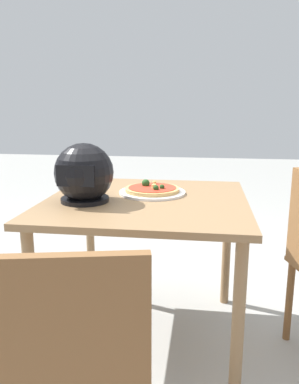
# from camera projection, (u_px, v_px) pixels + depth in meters

# --- Properties ---
(ground_plane) EXTENTS (14.00, 14.00, 0.00)m
(ground_plane) POSITION_uv_depth(u_px,v_px,m) (147.00, 335.00, 2.04)
(ground_plane) COLOR #9E9E99
(dining_table) EXTENTS (0.96, 0.96, 0.75)m
(dining_table) POSITION_uv_depth(u_px,v_px,m) (147.00, 217.00, 1.89)
(dining_table) COLOR olive
(dining_table) RESTS_ON ground
(pizza_plate) EXTENTS (0.34, 0.34, 0.01)m
(pizza_plate) POSITION_uv_depth(u_px,v_px,m) (152.00, 192.00, 1.98)
(pizza_plate) COLOR white
(pizza_plate) RESTS_ON dining_table
(pizza) EXTENTS (0.28, 0.28, 0.05)m
(pizza) POSITION_uv_depth(u_px,v_px,m) (152.00, 189.00, 1.97)
(pizza) COLOR tan
(pizza) RESTS_ON pizza_plate
(motorcycle_helmet) EXTENTS (0.27, 0.27, 0.27)m
(motorcycle_helmet) POSITION_uv_depth(u_px,v_px,m) (84.00, 174.00, 1.79)
(motorcycle_helmet) COLOR black
(motorcycle_helmet) RESTS_ON dining_table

